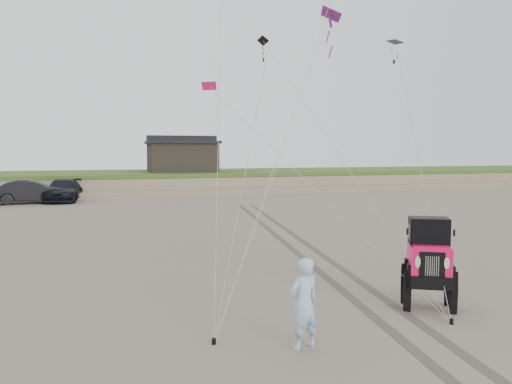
# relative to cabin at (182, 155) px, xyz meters

# --- Properties ---
(ground) EXTENTS (160.00, 160.00, 0.00)m
(ground) POSITION_rel_cabin_xyz_m (-2.00, -37.00, -3.24)
(ground) COLOR #6B6054
(ground) RESTS_ON ground
(dune_ridge) EXTENTS (160.00, 14.25, 1.73)m
(dune_ridge) POSITION_rel_cabin_xyz_m (-2.00, 0.50, -2.42)
(dune_ridge) COLOR #7A6B54
(dune_ridge) RESTS_ON ground
(cabin) EXTENTS (6.40, 5.40, 3.35)m
(cabin) POSITION_rel_cabin_xyz_m (0.00, 0.00, 0.00)
(cabin) COLOR black
(cabin) RESTS_ON dune_ridge
(truck_b) EXTENTS (5.19, 2.21, 1.66)m
(truck_b) POSITION_rel_cabin_xyz_m (-11.92, -8.61, -2.41)
(truck_b) COLOR black
(truck_b) RESTS_ON ground
(truck_c) EXTENTS (2.70, 5.68, 1.60)m
(truck_c) POSITION_rel_cabin_xyz_m (-9.90, -7.60, -2.44)
(truck_c) COLOR black
(truck_c) RESTS_ON ground
(jeep) EXTENTS (3.89, 4.96, 1.70)m
(jeep) POSITION_rel_cabin_xyz_m (-0.02, -36.81, -2.39)
(jeep) COLOR #E00E4F
(jeep) RESTS_ON ground
(man) EXTENTS (0.71, 0.55, 1.72)m
(man) POSITION_rel_cabin_xyz_m (-3.69, -38.12, -2.38)
(man) COLOR #83AFCB
(man) RESTS_ON ground
(stake_main) EXTENTS (0.08, 0.08, 0.12)m
(stake_main) POSITION_rel_cabin_xyz_m (-5.25, -37.42, -3.18)
(stake_main) COLOR black
(stake_main) RESTS_ON ground
(stake_aux) EXTENTS (0.08, 0.08, 0.12)m
(stake_aux) POSITION_rel_cabin_xyz_m (-0.19, -37.85, -3.18)
(stake_aux) COLOR black
(stake_aux) RESTS_ON ground
(tire_tracks) EXTENTS (5.22, 29.74, 0.01)m
(tire_tracks) POSITION_rel_cabin_xyz_m (0.00, -29.00, -3.23)
(tire_tracks) COLOR #4C443D
(tire_tracks) RESTS_ON ground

